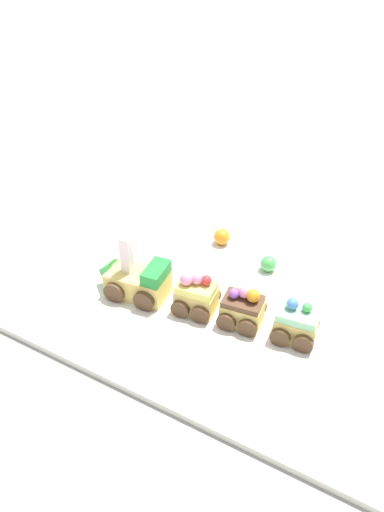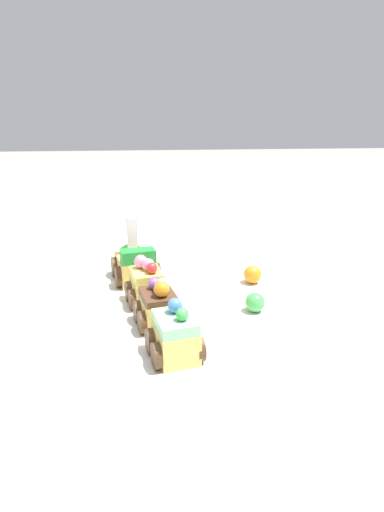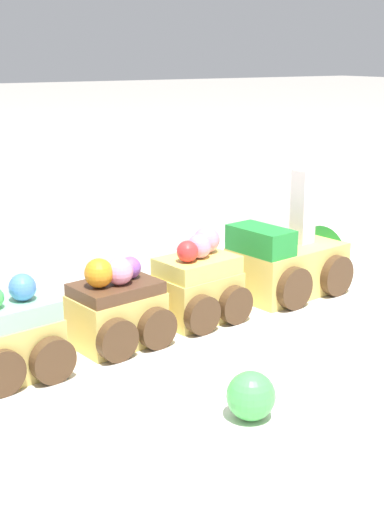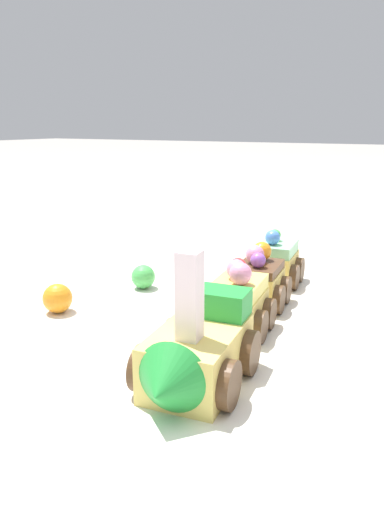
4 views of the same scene
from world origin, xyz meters
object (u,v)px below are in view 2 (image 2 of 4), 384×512
object	(u,v)px
cake_car_lemon	(147,285)
cake_car_mint	(175,337)
gumball_orange	(252,275)
gumball_green	(255,302)
cake_train_locomotive	(134,263)
cake_car_chocolate	(159,307)

from	to	relation	value
cake_car_lemon	cake_car_mint	xyz separation A→B (m)	(-0.16, -0.02, -0.00)
gumball_orange	cake_car_lemon	bearing A→B (deg)	104.16
cake_car_mint	gumball_orange	distance (m)	0.27
cake_car_mint	gumball_green	distance (m)	0.17
cake_train_locomotive	gumball_green	world-z (taller)	cake_train_locomotive
cake_car_chocolate	gumball_orange	size ratio (longest dim) A/B	2.30
cake_car_lemon	gumball_orange	bearing A→B (deg)	-82.87
gumball_orange	cake_car_mint	bearing A→B (deg)	141.42
cake_train_locomotive	gumball_orange	xyz separation A→B (m)	(-0.07, -0.20, -0.01)
cake_car_chocolate	cake_car_mint	xyz separation A→B (m)	(-0.08, -0.01, -0.00)
cake_train_locomotive	gumball_green	xyz separation A→B (m)	(-0.18, -0.17, -0.01)
cake_train_locomotive	cake_car_chocolate	distance (m)	0.19
cake_car_lemon	gumball_orange	distance (m)	0.19
cake_train_locomotive	cake_car_lemon	bearing A→B (deg)	179.99
gumball_green	gumball_orange	world-z (taller)	gumball_orange
cake_car_lemon	cake_car_chocolate	distance (m)	0.08
gumball_green	gumball_orange	distance (m)	0.12
cake_train_locomotive	gumball_green	size ratio (longest dim) A/B	4.52
cake_car_lemon	cake_car_mint	world-z (taller)	cake_car_lemon
gumball_green	cake_car_lemon	bearing A→B (deg)	67.63
cake_car_lemon	cake_car_chocolate	xyz separation A→B (m)	(-0.08, -0.01, -0.00)
cake_car_mint	cake_car_chocolate	bearing A→B (deg)	-0.04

